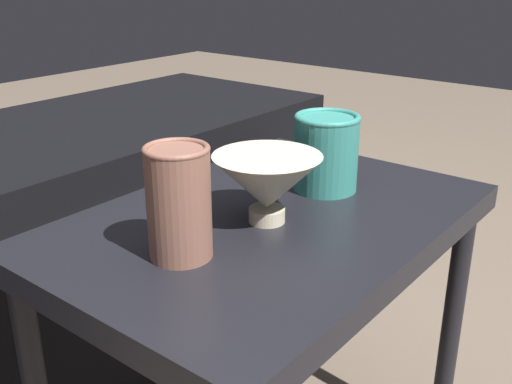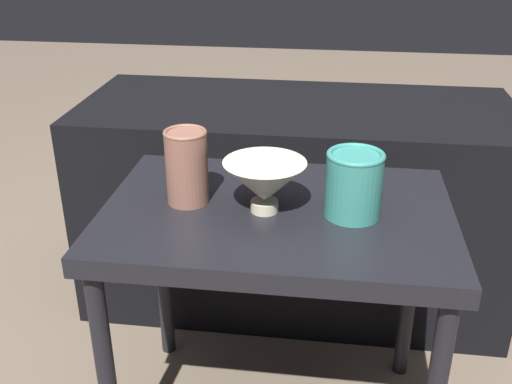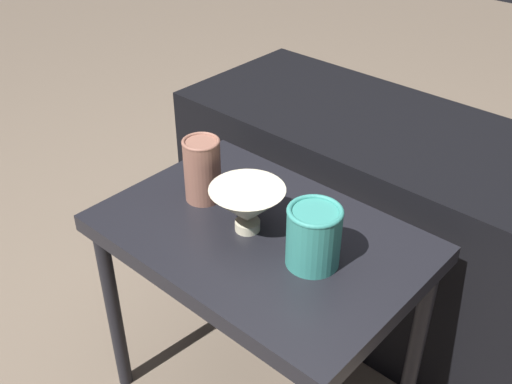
{
  "view_description": "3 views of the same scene",
  "coord_description": "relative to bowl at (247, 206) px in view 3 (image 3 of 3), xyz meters",
  "views": [
    {
      "loc": [
        -0.67,
        -0.51,
        0.92
      ],
      "look_at": [
        -0.05,
        -0.01,
        0.61
      ],
      "focal_mm": 42.0,
      "sensor_mm": 36.0,
      "label": 1
    },
    {
      "loc": [
        0.1,
        -1.05,
        1.1
      ],
      "look_at": [
        -0.04,
        -0.02,
        0.6
      ],
      "focal_mm": 42.0,
      "sensor_mm": 36.0,
      "label": 2
    },
    {
      "loc": [
        0.67,
        -0.76,
        1.33
      ],
      "look_at": [
        -0.02,
        0.01,
        0.64
      ],
      "focal_mm": 42.0,
      "sensor_mm": 36.0,
      "label": 3
    }
  ],
  "objects": [
    {
      "name": "couch_backdrop",
      "position": [
        0.02,
        0.55,
        -0.32
      ],
      "size": [
        1.2,
        0.5,
        0.6
      ],
      "color": "black",
      "rests_on": "ground_plane"
    },
    {
      "name": "vase_colorful_right",
      "position": [
        0.17,
        0.01,
        0.01
      ],
      "size": [
        0.11,
        0.11,
        0.13
      ],
      "color": "teal",
      "rests_on": "table"
    },
    {
      "name": "vase_textured_left",
      "position": [
        -0.16,
        0.02,
        0.02
      ],
      "size": [
        0.09,
        0.09,
        0.15
      ],
      "color": "brown",
      "rests_on": "table"
    },
    {
      "name": "bowl",
      "position": [
        0.0,
        0.0,
        0.0
      ],
      "size": [
        0.16,
        0.16,
        0.1
      ],
      "color": "beige",
      "rests_on": "table"
    },
    {
      "name": "table",
      "position": [
        0.02,
        0.01,
        -0.13
      ],
      "size": [
        0.69,
        0.47,
        0.56
      ],
      "color": "black",
      "rests_on": "ground_plane"
    }
  ]
}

